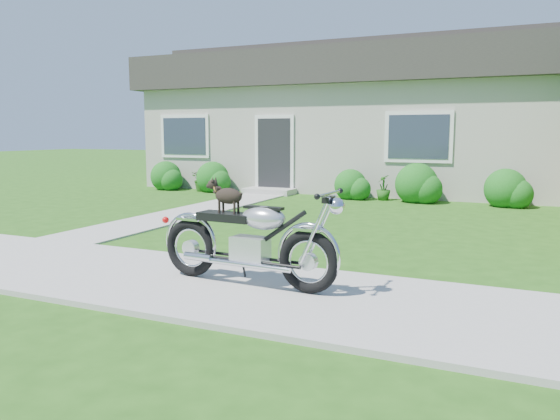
% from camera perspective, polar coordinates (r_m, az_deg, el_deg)
% --- Properties ---
extents(ground, '(80.00, 80.00, 0.00)m').
position_cam_1_polar(ground, '(7.33, -19.84, -5.80)').
color(ground, '#235114').
rests_on(ground, ground).
extents(sidewalk, '(24.00, 2.20, 0.04)m').
position_cam_1_polar(sidewalk, '(7.32, -19.85, -5.65)').
color(sidewalk, '#9E9B93').
rests_on(sidewalk, ground).
extents(walkway, '(1.20, 8.00, 0.03)m').
position_cam_1_polar(walkway, '(12.11, -8.51, -0.01)').
color(walkway, '#9E9B93').
rests_on(walkway, ground).
extents(house, '(12.60, 7.03, 4.50)m').
position_cam_1_polar(house, '(17.80, 7.99, 9.46)').
color(house, beige).
rests_on(house, ground).
extents(shrub_row, '(10.44, 1.05, 1.05)m').
position_cam_1_polar(shrub_row, '(14.46, 4.73, 2.92)').
color(shrub_row, '#195E19').
rests_on(shrub_row, ground).
extents(potted_plant_left, '(0.88, 0.87, 0.74)m').
position_cam_1_polar(potted_plant_left, '(16.18, -8.08, 3.28)').
color(potted_plant_left, '#215115').
rests_on(potted_plant_left, ground).
extents(potted_plant_right, '(0.41, 0.41, 0.65)m').
position_cam_1_polar(potted_plant_right, '(14.08, 10.75, 2.32)').
color(potted_plant_right, '#245F1A').
rests_on(potted_plant_right, ground).
extents(motorcycle_with_dog, '(2.22, 0.60, 1.14)m').
position_cam_1_polar(motorcycle_with_dog, '(5.94, -3.20, -3.11)').
color(motorcycle_with_dog, black).
rests_on(motorcycle_with_dog, sidewalk).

